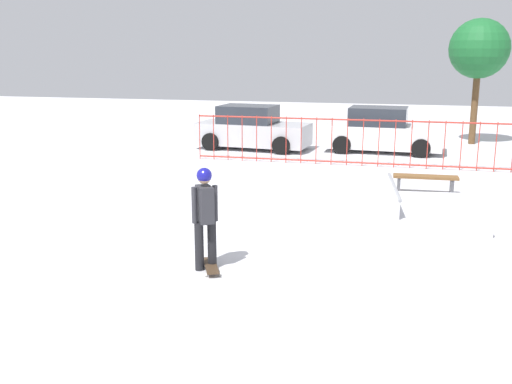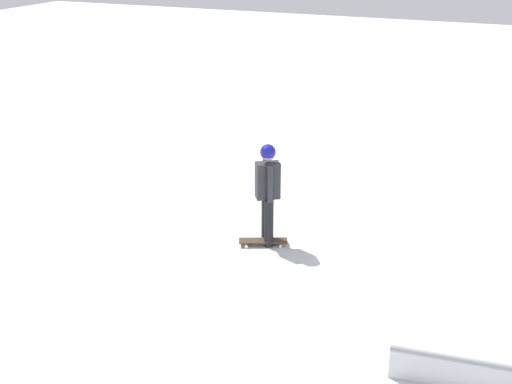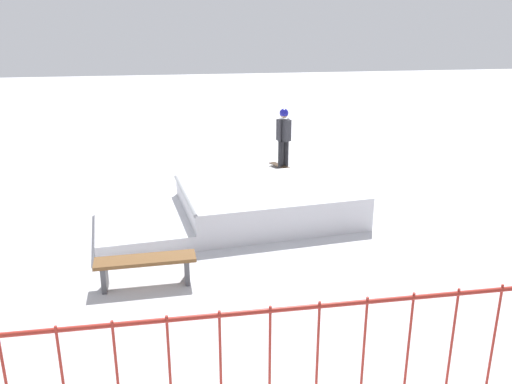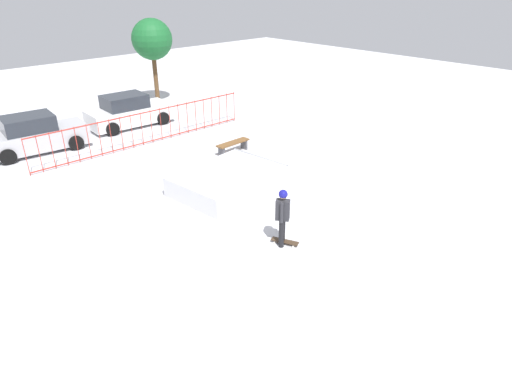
{
  "view_description": "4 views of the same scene",
  "coord_description": "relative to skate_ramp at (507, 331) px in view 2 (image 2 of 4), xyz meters",
  "views": [
    {
      "loc": [
        1.45,
        -11.86,
        3.56
      ],
      "look_at": [
        -1.24,
        -0.98,
        0.9
      ],
      "focal_mm": 41.91,
      "sensor_mm": 36.0,
      "label": 1
    },
    {
      "loc": [
        7.56,
        0.82,
        4.95
      ],
      "look_at": [
        -1.37,
        -3.01,
        1.0
      ],
      "focal_mm": 46.56,
      "sensor_mm": 36.0,
      "label": 2
    },
    {
      "loc": [
        1.62,
        11.34,
        4.12
      ],
      "look_at": [
        -0.18,
        0.87,
        0.6
      ],
      "focal_mm": 36.96,
      "sensor_mm": 36.0,
      "label": 3
    },
    {
      "loc": [
        -9.49,
        -10.22,
        6.94
      ],
      "look_at": [
        -1.09,
        -1.29,
        0.9
      ],
      "focal_mm": 31.25,
      "sensor_mm": 36.0,
      "label": 4
    }
  ],
  "objects": [
    {
      "name": "skater",
      "position": [
        -1.64,
        -3.85,
        0.69
      ],
      "size": [
        0.4,
        0.44,
        1.73
      ],
      "rotation": [
        0.0,
        0.0,
        2.18
      ],
      "color": "black",
      "rests_on": "ground"
    },
    {
      "name": "ground_plane",
      "position": [
        -0.02,
        -0.93,
        -0.32
      ],
      "size": [
        60.0,
        60.0,
        0.0
      ],
      "primitive_type": "plane",
      "color": "silver"
    },
    {
      "name": "skate_ramp",
      "position": [
        0.0,
        0.0,
        0.0
      ],
      "size": [
        5.65,
        3.18,
        0.74
      ],
      "rotation": [
        0.0,
        0.0,
        0.11
      ],
      "color": "silver",
      "rests_on": "ground"
    },
    {
      "name": "skateboard",
      "position": [
        -1.55,
        -3.88,
        -0.24
      ],
      "size": [
        0.51,
        0.81,
        0.09
      ],
      "rotation": [
        0.0,
        0.0,
        1.99
      ],
      "color": "#3F2D1E",
      "rests_on": "ground"
    }
  ]
}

